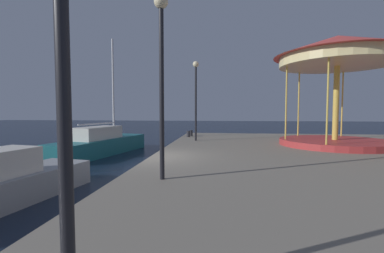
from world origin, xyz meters
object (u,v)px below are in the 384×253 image
(sailboat_teal, at_px, (101,143))
(bollard_center, at_px, (188,134))
(lamp_post_mid_promenade, at_px, (161,56))
(carousel, at_px, (337,63))
(bollard_south, at_px, (191,133))
(lamp_post_far_end, at_px, (196,87))

(sailboat_teal, relative_size, bollard_center, 18.08)
(bollard_center, bearing_deg, sailboat_teal, -148.65)
(sailboat_teal, relative_size, lamp_post_mid_promenade, 1.55)
(carousel, relative_size, bollard_south, 15.52)
(lamp_post_far_end, bearing_deg, bollard_south, 102.04)
(lamp_post_mid_promenade, xyz_separation_m, lamp_post_far_end, (-0.00, 8.91, 0.02))
(lamp_post_mid_promenade, distance_m, bollard_center, 11.49)
(bollard_south, bearing_deg, sailboat_teal, -142.99)
(lamp_post_mid_promenade, distance_m, lamp_post_far_end, 8.91)
(bollard_center, relative_size, bollard_south, 1.00)
(carousel, relative_size, lamp_post_mid_promenade, 1.33)
(sailboat_teal, distance_m, lamp_post_far_end, 6.55)
(lamp_post_far_end, xyz_separation_m, bollard_center, (-0.72, 2.18, -2.98))
(lamp_post_far_end, distance_m, bollard_center, 3.76)
(lamp_post_mid_promenade, xyz_separation_m, bollard_center, (-0.72, 11.08, -2.95))
(sailboat_teal, xyz_separation_m, lamp_post_far_end, (5.58, 0.78, 3.33))
(lamp_post_mid_promenade, height_order, lamp_post_far_end, lamp_post_far_end)
(carousel, height_order, bollard_south, carousel)
(bollard_center, bearing_deg, bollard_south, 83.12)
(carousel, relative_size, bollard_center, 15.52)
(carousel, height_order, lamp_post_far_end, carousel)
(carousel, height_order, bollard_center, carousel)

